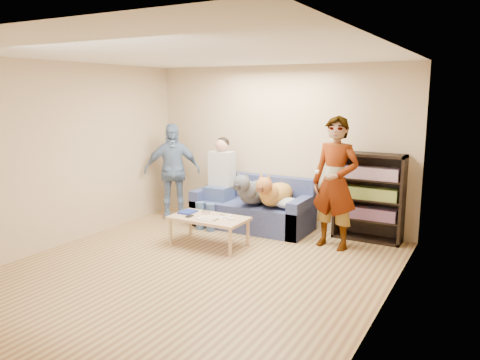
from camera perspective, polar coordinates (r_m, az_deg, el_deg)
The scene contains 26 objects.
ground at distance 5.89m, azimuth -5.79°, elevation -11.04°, with size 5.00×5.00×0.00m, color brown.
ceiling at distance 5.49m, azimuth -6.32°, elevation 15.06°, with size 5.00×5.00×0.00m, color white.
wall_back at distance 7.70m, azimuth 4.72°, elevation 4.13°, with size 4.50×4.50×0.00m, color tan.
wall_left at distance 7.07m, azimuth -21.16°, elevation 2.86°, with size 5.00×5.00×0.00m, color tan.
wall_right at distance 4.65m, azimuth 17.30°, elevation -0.66°, with size 5.00×5.00×0.00m, color tan.
blanket at distance 7.18m, azimuth 5.83°, elevation -2.81°, with size 0.45×0.38×0.16m, color #B1B1B6.
person_standing_right at distance 6.63m, azimuth 11.53°, elevation -0.37°, with size 0.68×0.44×1.86m, color gray.
person_standing_left at distance 8.22m, azimuth -8.27°, elevation 1.12°, with size 0.97×0.40×1.65m, color #7381B8.
held_controller at distance 6.48m, azimuth 9.36°, elevation 1.00°, with size 0.04×0.13×0.03m, color white.
notebook_blue at distance 6.96m, azimuth -6.38°, elevation -3.89°, with size 0.20×0.26×0.03m, color navy.
papers at distance 6.59m, azimuth -3.94°, elevation -4.71°, with size 0.26×0.20×0.01m, color white.
magazine at distance 6.59m, azimuth -3.63°, elevation -4.59°, with size 0.22×0.17×0.01m, color #BBB096.
camera_silver at distance 6.86m, azimuth -4.13°, elevation -3.96°, with size 0.11×0.06×0.05m, color silver.
controller_a at distance 6.64m, azimuth -1.33°, elevation -4.51°, with size 0.04×0.13×0.03m, color white.
controller_b at distance 6.53m, azimuth -1.08°, elevation -4.76°, with size 0.09×0.06×0.03m, color white.
headphone_cup_a at distance 6.58m, azimuth -2.46°, elevation -4.70°, with size 0.07×0.07×0.02m, color white.
headphone_cup_b at distance 6.65m, azimuth -2.10°, elevation -4.54°, with size 0.07×0.07×0.02m, color white.
pen_orange at distance 6.58m, azimuth -4.74°, elevation -4.78°, with size 0.01×0.01×0.14m, color orange.
pen_black at distance 6.79m, azimuth -2.15°, elevation -4.27°, with size 0.01×0.01×0.14m, color black.
wallet at distance 6.74m, azimuth -6.18°, elevation -4.40°, with size 0.07×0.12×0.01m, color black.
sofa at distance 7.64m, azimuth 1.64°, elevation -3.68°, with size 1.90×0.85×0.82m.
person_seated at distance 7.70m, azimuth -2.60°, elevation 0.19°, with size 0.40×0.73×1.47m.
dog_gray at distance 7.37m, azimuth 1.71°, elevation -1.34°, with size 0.42×1.25×0.61m.
dog_tan at distance 7.25m, azimuth 4.23°, elevation -1.62°, with size 0.41×1.16×0.59m.
coffee_table at distance 6.72m, azimuth -3.83°, elevation -4.90°, with size 1.10×0.60×0.42m.
bookshelf at distance 7.15m, azimuth 15.45°, elevation -1.79°, with size 1.00×0.34×1.30m.
Camera 1 is at (3.16, -4.47, 2.18)m, focal length 35.00 mm.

